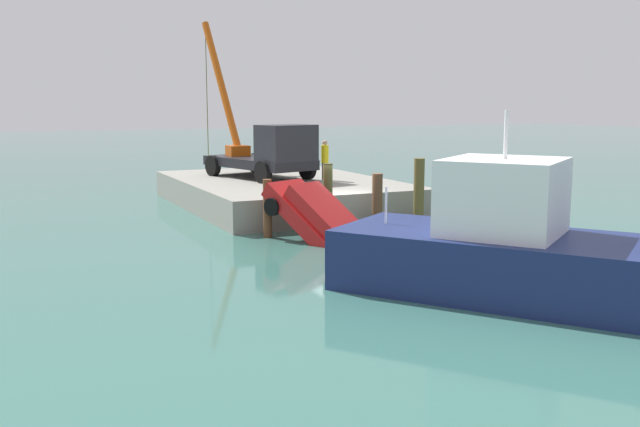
% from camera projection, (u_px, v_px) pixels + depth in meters
% --- Properties ---
extents(ground, '(200.00, 200.00, 0.00)m').
position_uv_depth(ground, '(340.00, 225.00, 28.31)').
color(ground, '#386B60').
extents(dock, '(12.68, 8.99, 1.24)m').
position_uv_depth(dock, '(282.00, 192.00, 33.70)').
color(dock, gray).
rests_on(dock, ground).
extents(crane_truck, '(9.32, 4.09, 7.80)m').
position_uv_depth(crane_truck, '(266.00, 149.00, 33.65)').
color(crane_truck, black).
rests_on(crane_truck, dock).
extents(dock_worker, '(0.34, 0.34, 1.84)m').
position_uv_depth(dock_worker, '(325.00, 160.00, 33.09)').
color(dock_worker, '#2D2D2D').
rests_on(dock_worker, dock).
extents(salvaged_car, '(4.41, 3.47, 3.11)m').
position_uv_depth(salvaged_car, '(322.00, 223.00, 25.13)').
color(salvaged_car, red).
rests_on(salvaged_car, ground).
extents(moored_yacht, '(10.76, 9.14, 5.99)m').
position_uv_depth(moored_yacht, '(577.00, 277.00, 17.22)').
color(moored_yacht, navy).
rests_on(moored_yacht, ground).
extents(piling_near, '(0.32, 0.32, 2.10)m').
position_uv_depth(piling_near, '(268.00, 208.00, 25.75)').
color(piling_near, brown).
rests_on(piling_near, ground).
extents(piling_mid, '(0.36, 0.36, 2.55)m').
position_uv_depth(piling_mid, '(328.00, 197.00, 26.94)').
color(piling_mid, brown).
rests_on(piling_mid, ground).
extents(piling_far, '(0.41, 0.41, 2.09)m').
position_uv_depth(piling_far, '(377.00, 200.00, 27.87)').
color(piling_far, brown).
rests_on(piling_far, ground).
extents(piling_end, '(0.42, 0.42, 2.62)m').
position_uv_depth(piling_end, '(419.00, 191.00, 28.49)').
color(piling_end, brown).
rests_on(piling_end, ground).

